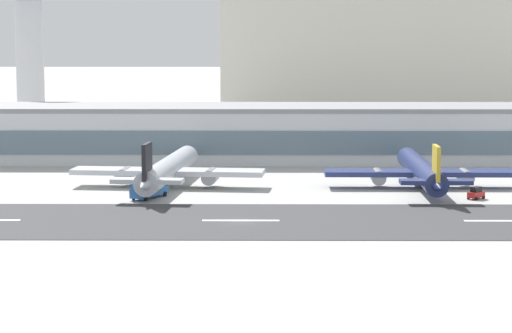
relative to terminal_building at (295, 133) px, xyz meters
The scene contains 11 objects.
ground_plane 82.14m from the terminal_building, 97.48° to the right, with size 1400.00×1400.00×0.00m, color #A8A8A3.
runway_strip 81.27m from the terminal_building, 97.56° to the right, with size 800.00×32.16×0.08m, color #38383A.
runway_centreline_dash_4 81.26m from the terminal_building, 97.55° to the right, with size 12.00×1.20×0.01m, color white.
runway_centreline_dash_5 85.95m from the terminal_building, 69.55° to the right, with size 12.00×1.20×0.01m, color white.
terminal_building is the anchor object (origin of this frame).
control_tower 84.90m from the terminal_building, 147.42° to the left, with size 14.84×14.84×45.34m.
distant_hotel_block 116.54m from the terminal_building, 76.98° to the left, with size 93.37×38.44×47.15m, color beige.
airliner_black_tail_gate_0 51.14m from the terminal_building, 119.69° to the right, with size 36.73×49.04×10.25m.
airliner_gold_tail_gate_1 50.22m from the terminal_building, 63.44° to the right, with size 36.31×47.35×9.88m.
service_baggage_tug_0 65.39m from the terminal_building, 62.55° to the right, with size 3.40×3.39×2.20m.
service_fuel_truck_2 63.66m from the terminal_building, 115.39° to the right, with size 6.31×8.72×3.95m.
Camera 1 is at (3.77, -167.92, 29.57)m, focal length 77.57 mm.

